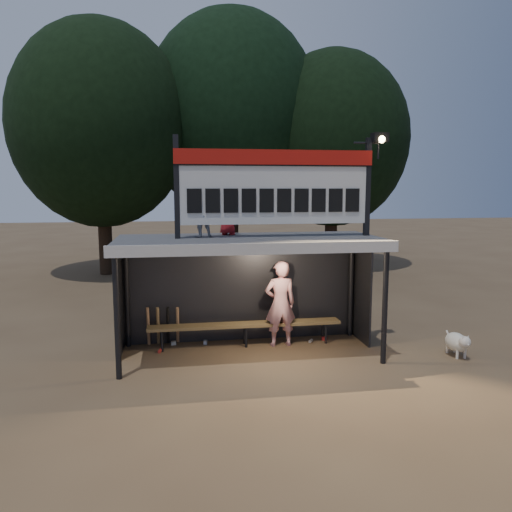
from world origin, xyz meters
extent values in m
plane|color=brown|center=(0.00, 0.00, 0.00)|extent=(80.00, 80.00, 0.00)
imported|color=white|center=(0.71, 0.45, 0.89)|extent=(0.67, 0.46, 1.78)
imported|color=gray|center=(-0.92, 0.11, 2.77)|extent=(0.53, 0.46, 0.91)
imported|color=maroon|center=(-0.34, 0.55, 2.75)|extent=(0.50, 0.45, 0.86)
cube|color=#414143|center=(0.00, 0.00, 2.26)|extent=(5.00, 2.00, 0.12)
cube|color=silver|center=(0.00, -1.02, 2.22)|extent=(5.10, 0.06, 0.20)
cylinder|color=black|center=(-2.40, -0.90, 1.10)|extent=(0.10, 0.10, 2.20)
cylinder|color=black|center=(2.40, -0.90, 1.10)|extent=(0.10, 0.10, 2.20)
cylinder|color=black|center=(-2.40, 0.90, 1.10)|extent=(0.10, 0.10, 2.20)
cylinder|color=black|center=(2.40, 0.90, 1.10)|extent=(0.10, 0.10, 2.20)
cube|color=black|center=(0.00, 1.00, 1.10)|extent=(5.00, 0.04, 2.20)
cube|color=black|center=(-2.50, 0.50, 1.10)|extent=(0.04, 1.00, 2.20)
cube|color=black|center=(2.50, 0.50, 1.10)|extent=(0.04, 1.00, 2.20)
cylinder|color=black|center=(0.00, 1.00, 2.15)|extent=(5.00, 0.06, 0.06)
cube|color=black|center=(-1.35, 0.00, 3.27)|extent=(0.10, 0.10, 1.90)
cube|color=black|center=(2.35, 0.00, 3.27)|extent=(0.10, 0.10, 1.90)
cube|color=silver|center=(0.50, 0.00, 3.27)|extent=(3.80, 0.08, 1.40)
cube|color=#B0140C|center=(0.50, -0.05, 3.83)|extent=(3.80, 0.04, 0.28)
cube|color=black|center=(0.50, -0.06, 3.68)|extent=(3.80, 0.02, 0.03)
cube|color=black|center=(-1.03, -0.05, 3.02)|extent=(0.27, 0.03, 0.45)
cube|color=black|center=(-0.69, -0.05, 3.02)|extent=(0.27, 0.03, 0.45)
cube|color=black|center=(-0.35, -0.05, 3.02)|extent=(0.27, 0.03, 0.45)
cube|color=black|center=(-0.01, -0.05, 3.02)|extent=(0.27, 0.03, 0.45)
cube|color=black|center=(0.33, -0.05, 3.02)|extent=(0.27, 0.03, 0.45)
cube|color=black|center=(0.67, -0.05, 3.02)|extent=(0.27, 0.03, 0.45)
cube|color=black|center=(1.01, -0.05, 3.02)|extent=(0.27, 0.03, 0.45)
cube|color=black|center=(1.35, -0.05, 3.02)|extent=(0.27, 0.03, 0.45)
cube|color=black|center=(1.69, -0.05, 3.02)|extent=(0.27, 0.03, 0.45)
cube|color=black|center=(2.03, -0.05, 3.02)|extent=(0.27, 0.03, 0.45)
cylinder|color=black|center=(2.30, 0.00, 4.12)|extent=(0.50, 0.04, 0.04)
cylinder|color=black|center=(2.55, 0.00, 3.97)|extent=(0.04, 0.04, 0.30)
cube|color=black|center=(2.55, -0.05, 4.22)|extent=(0.30, 0.22, 0.18)
sphere|color=#FFD88C|center=(2.55, -0.14, 4.18)|extent=(0.14, 0.14, 0.14)
cube|color=olive|center=(0.00, 0.55, 0.45)|extent=(4.00, 0.35, 0.06)
cylinder|color=black|center=(-1.70, 0.43, 0.23)|extent=(0.05, 0.05, 0.45)
cylinder|color=black|center=(-1.70, 0.67, 0.23)|extent=(0.05, 0.05, 0.45)
cylinder|color=black|center=(0.00, 0.43, 0.23)|extent=(0.05, 0.05, 0.45)
cylinder|color=black|center=(0.00, 0.67, 0.23)|extent=(0.05, 0.05, 0.45)
cylinder|color=black|center=(1.70, 0.43, 0.23)|extent=(0.05, 0.05, 0.45)
cylinder|color=black|center=(1.70, 0.67, 0.23)|extent=(0.05, 0.05, 0.45)
cylinder|color=black|center=(-4.00, 10.00, 1.87)|extent=(0.50, 0.50, 3.74)
ellipsoid|color=black|center=(-4.00, 10.00, 5.53)|extent=(6.46, 6.46, 7.48)
cylinder|color=black|center=(1.00, 11.50, 2.09)|extent=(0.50, 0.50, 4.18)
ellipsoid|color=black|center=(1.00, 11.50, 6.18)|extent=(7.22, 7.22, 8.36)
cylinder|color=black|center=(5.00, 10.50, 1.76)|extent=(0.50, 0.50, 3.52)
ellipsoid|color=black|center=(5.00, 10.50, 5.20)|extent=(6.08, 6.08, 7.04)
ellipsoid|color=silver|center=(3.98, -0.73, 0.27)|extent=(0.36, 0.58, 0.36)
sphere|color=white|center=(3.98, -1.01, 0.36)|extent=(0.22, 0.22, 0.22)
cone|color=beige|center=(3.98, -1.11, 0.34)|extent=(0.10, 0.10, 0.10)
cone|color=beige|center=(3.93, -1.03, 0.46)|extent=(0.06, 0.06, 0.07)
cone|color=beige|center=(4.03, -1.03, 0.46)|extent=(0.06, 0.06, 0.07)
cylinder|color=white|center=(3.90, -0.91, 0.09)|extent=(0.05, 0.05, 0.18)
cylinder|color=beige|center=(4.06, -0.91, 0.09)|extent=(0.05, 0.05, 0.18)
cylinder|color=silver|center=(3.90, -0.55, 0.09)|extent=(0.05, 0.05, 0.18)
cylinder|color=beige|center=(4.06, -0.55, 0.09)|extent=(0.05, 0.05, 0.18)
cylinder|color=beige|center=(3.98, -0.43, 0.34)|extent=(0.04, 0.16, 0.14)
cylinder|color=#A2724B|center=(-1.98, 0.82, 0.43)|extent=(0.07, 0.27, 0.84)
cylinder|color=olive|center=(-1.78, 0.82, 0.43)|extent=(0.07, 0.30, 0.83)
cylinder|color=black|center=(-1.58, 0.82, 0.43)|extent=(0.08, 0.33, 0.83)
cylinder|color=#A5754D|center=(-1.38, 0.82, 0.43)|extent=(0.07, 0.35, 0.82)
cube|color=#B1211E|center=(1.73, 0.62, 0.04)|extent=(0.12, 0.12, 0.08)
cylinder|color=#B6B6BB|center=(1.40, 0.53, 0.04)|extent=(0.12, 0.14, 0.07)
cube|color=beige|center=(-1.48, 0.83, 0.04)|extent=(0.10, 0.08, 0.08)
cylinder|color=red|center=(-1.75, 0.38, 0.04)|extent=(0.08, 0.13, 0.07)
cube|color=#AFAFB4|center=(-0.82, 0.77, 0.04)|extent=(0.09, 0.11, 0.08)
camera|label=1|loc=(-1.39, -9.38, 3.27)|focal=35.00mm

